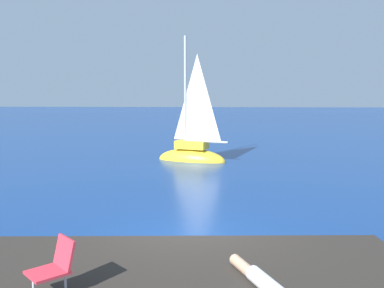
% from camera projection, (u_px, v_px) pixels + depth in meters
% --- Properties ---
extents(ground_plane, '(160.00, 160.00, 0.00)m').
position_uv_depth(ground_plane, '(189.00, 245.00, 9.69)').
color(ground_plane, navy).
extents(boulder_seaward, '(1.56, 1.48, 1.01)m').
position_uv_depth(boulder_seaward, '(317.00, 270.00, 8.35)').
color(boulder_seaward, '#312720').
rests_on(boulder_seaward, ground).
extents(boulder_inland, '(1.09, 0.98, 0.50)m').
position_uv_depth(boulder_inland, '(316.00, 263.00, 8.70)').
color(boulder_inland, '#2A281F').
rests_on(boulder_inland, ground).
extents(sailboat_near, '(3.71, 2.29, 6.70)m').
position_uv_depth(sailboat_near, '(192.00, 153.00, 21.27)').
color(sailboat_near, yellow).
rests_on(sailboat_near, ground).
extents(person_sunbather, '(0.83, 1.67, 0.25)m').
position_uv_depth(person_sunbather, '(263.00, 282.00, 6.31)').
color(person_sunbather, white).
rests_on(person_sunbather, shore_ledge).
extents(beach_chair, '(0.76, 0.76, 0.80)m').
position_uv_depth(beach_chair, '(55.00, 264.00, 6.13)').
color(beach_chair, '#E03342').
rests_on(beach_chair, shore_ledge).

